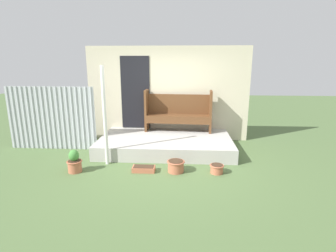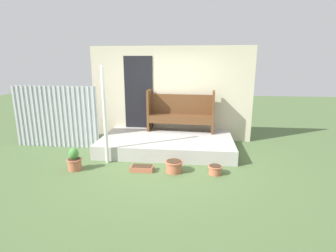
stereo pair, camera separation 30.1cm
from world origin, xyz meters
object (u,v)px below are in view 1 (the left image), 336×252
at_px(flower_pot_middle, 176,166).
at_px(bench, 178,111).
at_px(flower_pot_right, 217,168).
at_px(support_post, 105,117).
at_px(planter_box_rect, 144,169).
at_px(flower_pot_left, 74,162).

bearing_deg(flower_pot_middle, bench, 90.03).
bearing_deg(flower_pot_right, support_post, 171.42).
relative_size(flower_pot_middle, planter_box_rect, 0.80).
bearing_deg(support_post, flower_pot_middle, -12.54).
xyz_separation_m(support_post, planter_box_rect, (0.86, -0.36, -1.01)).
distance_m(flower_pot_left, planter_box_rect, 1.41).
bearing_deg(flower_pot_left, planter_box_rect, 4.26).
bearing_deg(flower_pot_left, bench, 46.26).
height_order(flower_pot_right, planter_box_rect, flower_pot_right).
bearing_deg(planter_box_rect, flower_pot_left, -175.74).
relative_size(support_post, bench, 1.18).
relative_size(flower_pot_left, flower_pot_middle, 1.28).
bearing_deg(bench, planter_box_rect, -104.73).
relative_size(support_post, planter_box_rect, 4.59).
bearing_deg(flower_pot_left, support_post, 40.65).
xyz_separation_m(flower_pot_left, flower_pot_right, (2.88, 0.11, -0.10)).
relative_size(bench, flower_pot_left, 3.83).
bearing_deg(planter_box_rect, flower_pot_right, 0.19).
relative_size(flower_pot_middle, flower_pot_right, 1.26).
height_order(bench, planter_box_rect, bench).
distance_m(flower_pot_left, flower_pot_right, 2.89).
xyz_separation_m(support_post, flower_pot_middle, (1.52, -0.34, -0.93)).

